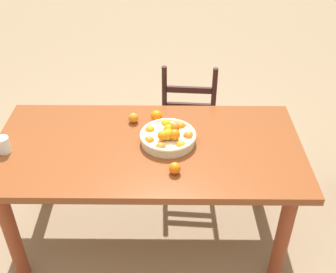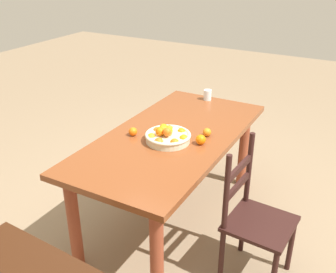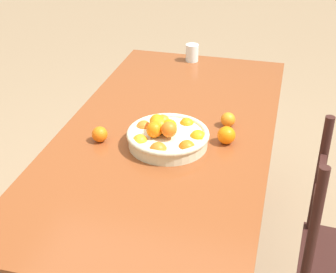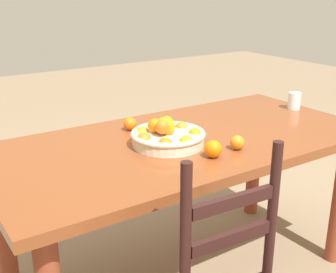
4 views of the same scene
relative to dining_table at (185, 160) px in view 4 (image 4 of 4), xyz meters
name	(u,v)px [view 4 (image 4 of 4)]	position (x,y,z in m)	size (l,w,h in m)	color
dining_table	(185,160)	(0.00, 0.00, 0.00)	(1.81, 0.89, 0.77)	brown
fruit_bowl	(167,136)	(0.12, 0.03, 0.15)	(0.33, 0.33, 0.13)	beige
orange_loose_0	(213,149)	(0.04, 0.26, 0.15)	(0.07, 0.07, 0.07)	orange
orange_loose_1	(130,124)	(0.16, -0.24, 0.14)	(0.06, 0.06, 0.06)	orange
orange_loose_2	(237,142)	(-0.10, 0.24, 0.14)	(0.06, 0.06, 0.06)	orange
drinking_glass	(294,101)	(-0.81, -0.07, 0.16)	(0.07, 0.07, 0.10)	silver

